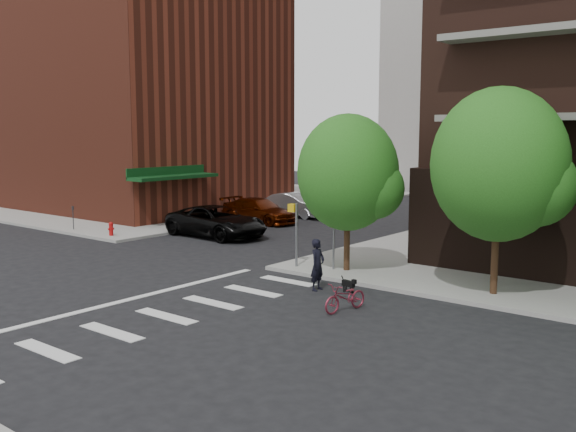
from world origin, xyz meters
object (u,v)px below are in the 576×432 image
object	(u,v)px
parked_car_black	(216,222)
parked_car_maroon	(259,211)
parked_car_silver	(296,205)
fire_hydrant	(111,228)
dog_walker	(318,265)
scooter	(345,297)

from	to	relation	value
parked_car_black	parked_car_maroon	world-z (taller)	parked_car_black
parked_car_silver	fire_hydrant	bearing A→B (deg)	170.74
parked_car_maroon	parked_car_silver	world-z (taller)	parked_car_silver
parked_car_maroon	dog_walker	bearing A→B (deg)	-130.64
fire_hydrant	parked_car_maroon	size ratio (longest dim) A/B	0.14
parked_car_maroon	parked_car_silver	xyz separation A→B (m)	(0.00, 3.67, 0.03)
parked_car_silver	scooter	xyz separation A→B (m)	(15.19, -16.87, -0.34)
fire_hydrant	parked_car_maroon	world-z (taller)	parked_car_maroon
scooter	dog_walker	world-z (taller)	dog_walker
parked_car_silver	scooter	bearing A→B (deg)	-137.22
parked_car_black	scooter	distance (m)	15.52
parked_car_silver	parked_car_maroon	bearing A→B (deg)	-179.22
dog_walker	scooter	bearing A→B (deg)	-130.59
fire_hydrant	dog_walker	bearing A→B (deg)	-8.32
parked_car_black	parked_car_maroon	xyz separation A→B (m)	(-1.73, 5.47, -0.07)
fire_hydrant	parked_car_black	size ratio (longest dim) A/B	0.12
parked_car_black	dog_walker	distance (m)	12.70
parked_car_black	fire_hydrant	bearing A→B (deg)	136.08
parked_car_silver	scooter	world-z (taller)	parked_car_silver
parked_car_maroon	scooter	bearing A→B (deg)	-129.79
fire_hydrant	parked_car_silver	distance (m)	13.20
parked_car_maroon	dog_walker	world-z (taller)	dog_walker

